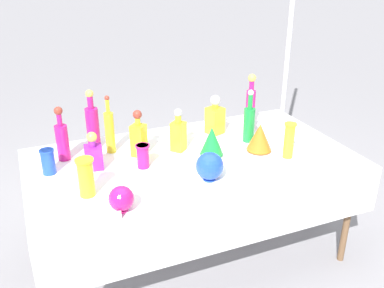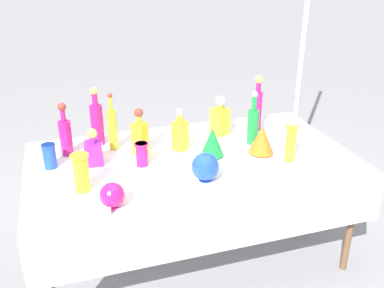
{
  "view_description": "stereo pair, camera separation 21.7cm",
  "coord_description": "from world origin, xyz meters",
  "px_view_note": "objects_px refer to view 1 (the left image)",
  "views": [
    {
      "loc": [
        -0.96,
        -2.29,
        1.99
      ],
      "look_at": [
        0.0,
        0.0,
        0.86
      ],
      "focal_mm": 40.0,
      "sensor_mm": 36.0,
      "label": 1
    },
    {
      "loc": [
        -0.75,
        -2.36,
        1.99
      ],
      "look_at": [
        0.0,
        0.0,
        0.86
      ],
      "focal_mm": 40.0,
      "sensor_mm": 36.0,
      "label": 2
    }
  ],
  "objects_px": {
    "square_decanter_0": "(139,137)",
    "slender_vase_0": "(48,161)",
    "tall_bottle_0": "(249,122)",
    "square_decanter_1": "(215,117)",
    "canopy_pole": "(287,65)",
    "round_bowl_0": "(121,199)",
    "round_bowl_1": "(210,166)",
    "fluted_vase_1": "(260,137)",
    "slender_vase_1": "(143,155)",
    "slender_vase_2": "(86,176)",
    "tall_bottle_1": "(110,131)",
    "tall_bottle_4": "(62,139)",
    "square_decanter_2": "(178,133)",
    "tall_bottle_3": "(93,125)",
    "slender_vase_3": "(289,139)",
    "square_decanter_3": "(94,154)",
    "tall_bottle_2": "(251,104)",
    "cardboard_box_behind_left": "(122,162)",
    "fluted_vase_0": "(212,141)"
  },
  "relations": [
    {
      "from": "square_decanter_0",
      "to": "slender_vase_0",
      "type": "bearing_deg",
      "value": -177.04
    },
    {
      "from": "tall_bottle_0",
      "to": "square_decanter_1",
      "type": "height_order",
      "value": "tall_bottle_0"
    },
    {
      "from": "slender_vase_0",
      "to": "canopy_pole",
      "type": "xyz_separation_m",
      "value": [
        2.11,
        0.66,
        0.22
      ]
    },
    {
      "from": "round_bowl_0",
      "to": "round_bowl_1",
      "type": "xyz_separation_m",
      "value": [
        0.55,
        0.12,
        0.02
      ]
    },
    {
      "from": "square_decanter_1",
      "to": "fluted_vase_1",
      "type": "xyz_separation_m",
      "value": [
        0.14,
        -0.39,
        -0.02
      ]
    },
    {
      "from": "slender_vase_1",
      "to": "slender_vase_2",
      "type": "relative_size",
      "value": 0.68
    },
    {
      "from": "tall_bottle_0",
      "to": "slender_vase_0",
      "type": "bearing_deg",
      "value": 178.23
    },
    {
      "from": "tall_bottle_1",
      "to": "slender_vase_1",
      "type": "bearing_deg",
      "value": -65.9
    },
    {
      "from": "tall_bottle_0",
      "to": "tall_bottle_4",
      "type": "xyz_separation_m",
      "value": [
        -1.23,
        0.2,
        0.0
      ]
    },
    {
      "from": "tall_bottle_0",
      "to": "square_decanter_2",
      "type": "height_order",
      "value": "tall_bottle_0"
    },
    {
      "from": "slender_vase_1",
      "to": "round_bowl_0",
      "type": "xyz_separation_m",
      "value": [
        -0.24,
        -0.43,
        -0.01
      ]
    },
    {
      "from": "tall_bottle_3",
      "to": "canopy_pole",
      "type": "distance_m",
      "value": 1.83
    },
    {
      "from": "tall_bottle_1",
      "to": "slender_vase_3",
      "type": "xyz_separation_m",
      "value": [
        1.04,
        -0.52,
        -0.03
      ]
    },
    {
      "from": "square_decanter_0",
      "to": "slender_vase_3",
      "type": "bearing_deg",
      "value": -24.19
    },
    {
      "from": "tall_bottle_0",
      "to": "slender_vase_3",
      "type": "bearing_deg",
      "value": -71.49
    },
    {
      "from": "tall_bottle_3",
      "to": "square_decanter_1",
      "type": "distance_m",
      "value": 0.87
    },
    {
      "from": "square_decanter_0",
      "to": "round_bowl_0",
      "type": "bearing_deg",
      "value": -114.15
    },
    {
      "from": "tall_bottle_4",
      "to": "square_decanter_3",
      "type": "xyz_separation_m",
      "value": [
        0.16,
        -0.2,
        -0.05
      ]
    },
    {
      "from": "tall_bottle_2",
      "to": "square_decanter_1",
      "type": "xyz_separation_m",
      "value": [
        -0.29,
        -0.0,
        -0.06
      ]
    },
    {
      "from": "tall_bottle_4",
      "to": "tall_bottle_1",
      "type": "bearing_deg",
      "value": -1.06
    },
    {
      "from": "square_decanter_3",
      "to": "square_decanter_1",
      "type": "bearing_deg",
      "value": 13.02
    },
    {
      "from": "square_decanter_1",
      "to": "round_bowl_1",
      "type": "bearing_deg",
      "value": -117.91
    },
    {
      "from": "slender_vase_2",
      "to": "canopy_pole",
      "type": "xyz_separation_m",
      "value": [
        1.94,
        1.01,
        0.19
      ]
    },
    {
      "from": "slender_vase_0",
      "to": "round_bowl_0",
      "type": "xyz_separation_m",
      "value": [
        0.3,
        -0.57,
        -0.01
      ]
    },
    {
      "from": "square_decanter_1",
      "to": "cardboard_box_behind_left",
      "type": "height_order",
      "value": "square_decanter_1"
    },
    {
      "from": "slender_vase_0",
      "to": "fluted_vase_0",
      "type": "bearing_deg",
      "value": -8.55
    },
    {
      "from": "square_decanter_3",
      "to": "tall_bottle_0",
      "type": "bearing_deg",
      "value": -0.43
    },
    {
      "from": "tall_bottle_1",
      "to": "slender_vase_0",
      "type": "bearing_deg",
      "value": -159.24
    },
    {
      "from": "slender_vase_1",
      "to": "square_decanter_3",
      "type": "bearing_deg",
      "value": 158.96
    },
    {
      "from": "slender_vase_2",
      "to": "fluted_vase_1",
      "type": "bearing_deg",
      "value": 6.3
    },
    {
      "from": "square_decanter_1",
      "to": "slender_vase_2",
      "type": "height_order",
      "value": "square_decanter_1"
    },
    {
      "from": "fluted_vase_0",
      "to": "canopy_pole",
      "type": "bearing_deg",
      "value": 36.46
    },
    {
      "from": "tall_bottle_1",
      "to": "fluted_vase_0",
      "type": "height_order",
      "value": "tall_bottle_1"
    },
    {
      "from": "tall_bottle_1",
      "to": "cardboard_box_behind_left",
      "type": "distance_m",
      "value": 1.31
    },
    {
      "from": "tall_bottle_4",
      "to": "tall_bottle_2",
      "type": "bearing_deg",
      "value": 0.77
    },
    {
      "from": "slender_vase_1",
      "to": "round_bowl_1",
      "type": "height_order",
      "value": "round_bowl_1"
    },
    {
      "from": "square_decanter_3",
      "to": "slender_vase_0",
      "type": "relative_size",
      "value": 1.53
    },
    {
      "from": "round_bowl_0",
      "to": "tall_bottle_0",
      "type": "bearing_deg",
      "value": 26.81
    },
    {
      "from": "tall_bottle_4",
      "to": "fluted_vase_1",
      "type": "bearing_deg",
      "value": -17.13
    },
    {
      "from": "tall_bottle_1",
      "to": "cardboard_box_behind_left",
      "type": "relative_size",
      "value": 0.75
    },
    {
      "from": "slender_vase_2",
      "to": "fluted_vase_0",
      "type": "relative_size",
      "value": 1.11
    },
    {
      "from": "tall_bottle_3",
      "to": "slender_vase_2",
      "type": "bearing_deg",
      "value": -104.37
    },
    {
      "from": "tall_bottle_0",
      "to": "square_decanter_3",
      "type": "relative_size",
      "value": 1.57
    },
    {
      "from": "tall_bottle_3",
      "to": "slender_vase_0",
      "type": "relative_size",
      "value": 2.61
    },
    {
      "from": "square_decanter_2",
      "to": "slender_vase_0",
      "type": "relative_size",
      "value": 1.89
    },
    {
      "from": "round_bowl_0",
      "to": "canopy_pole",
      "type": "relative_size",
      "value": 0.05
    },
    {
      "from": "square_decanter_0",
      "to": "square_decanter_1",
      "type": "distance_m",
      "value": 0.63
    },
    {
      "from": "tall_bottle_4",
      "to": "round_bowl_0",
      "type": "xyz_separation_m",
      "value": [
        0.19,
        -0.73,
        -0.07
      ]
    },
    {
      "from": "square_decanter_1",
      "to": "slender_vase_0",
      "type": "distance_m",
      "value": 1.2
    },
    {
      "from": "tall_bottle_0",
      "to": "slender_vase_2",
      "type": "xyz_separation_m",
      "value": [
        -1.17,
        -0.3,
        -0.02
      ]
    }
  ]
}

